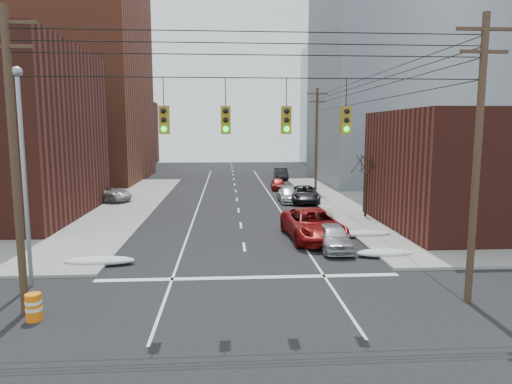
{
  "coord_description": "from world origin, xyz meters",
  "views": [
    {
      "loc": [
        -0.99,
        -13.69,
        6.79
      ],
      "look_at": [
        0.79,
        13.55,
        3.0
      ],
      "focal_mm": 32.0,
      "sensor_mm": 36.0,
      "label": 1
    }
  ],
  "objects": [
    {
      "name": "snow_nw",
      "position": [
        -7.4,
        9.0,
        0.21
      ],
      "size": [
        3.5,
        1.08,
        0.42
      ],
      "primitive_type": "ellipsoid",
      "color": "silver",
      "rests_on": "ground"
    },
    {
      "name": "street_light",
      "position": [
        -9.5,
        6.0,
        5.54
      ],
      "size": [
        0.44,
        0.44,
        9.32
      ],
      "color": "gray",
      "rests_on": "ground"
    },
    {
      "name": "lot_car_d",
      "position": [
        -16.89,
        30.8,
        0.88
      ],
      "size": [
        4.5,
        2.42,
        1.45
      ],
      "primitive_type": "imported",
      "rotation": [
        0.0,
        0.0,
        1.74
      ],
      "color": "#B7B8BC",
      "rests_on": "sidewalk_nw"
    },
    {
      "name": "parked_car_f",
      "position": [
        6.4,
        47.52,
        0.79
      ],
      "size": [
        1.81,
        4.82,
        1.57
      ],
      "primitive_type": "imported",
      "rotation": [
        0.0,
        0.0,
        -0.03
      ],
      "color": "black",
      "rests_on": "ground"
    },
    {
      "name": "red_pickup",
      "position": [
        4.33,
        13.61,
        0.93
      ],
      "size": [
        3.52,
        6.87,
        1.85
      ],
      "primitive_type": "imported",
      "rotation": [
        0.0,
        0.0,
        0.07
      ],
      "color": "maroon",
      "rests_on": "ground"
    },
    {
      "name": "building_brick_tall",
      "position": [
        -24.0,
        48.0,
        15.0
      ],
      "size": [
        24.0,
        20.0,
        30.0
      ],
      "primitive_type": "cube",
      "color": "brown",
      "rests_on": "ground"
    },
    {
      "name": "building_storefront",
      "position": [
        18.0,
        16.0,
        4.0
      ],
      "size": [
        16.0,
        12.0,
        8.0
      ],
      "primitive_type": "cube",
      "color": "#4C1E16",
      "rests_on": "ground"
    },
    {
      "name": "lot_car_b",
      "position": [
        -12.32,
        28.71,
        0.9
      ],
      "size": [
        5.88,
        4.05,
        1.49
      ],
      "primitive_type": "imported",
      "rotation": [
        0.0,
        0.0,
        1.25
      ],
      "color": "#ADADB2",
      "rests_on": "sidewalk_nw"
    },
    {
      "name": "construction_barrel",
      "position": [
        -7.88,
        2.28,
        0.51
      ],
      "size": [
        0.63,
        0.63,
        0.99
      ],
      "rotation": [
        0.0,
        0.0,
        -0.13
      ],
      "color": "orange",
      "rests_on": "ground"
    },
    {
      "name": "parked_car_a",
      "position": [
        5.02,
        11.09,
        0.73
      ],
      "size": [
        1.81,
        4.3,
        1.45
      ],
      "primitive_type": "imported",
      "rotation": [
        0.0,
        0.0,
        -0.02
      ],
      "color": "#AAA9AE",
      "rests_on": "ground"
    },
    {
      "name": "lot_car_c",
      "position": [
        -16.03,
        19.99,
        0.9
      ],
      "size": [
        5.28,
        2.43,
        1.5
      ],
      "primitive_type": "imported",
      "rotation": [
        0.0,
        0.0,
        1.51
      ],
      "color": "black",
      "rests_on": "sidewalk_nw"
    },
    {
      "name": "parked_car_d",
      "position": [
        4.8,
        28.14,
        0.66
      ],
      "size": [
        1.88,
        4.55,
        1.32
      ],
      "primitive_type": "imported",
      "rotation": [
        0.0,
        0.0,
        0.01
      ],
      "color": "#A0A0A4",
      "rests_on": "ground"
    },
    {
      "name": "building_office",
      "position": [
        22.0,
        44.0,
        12.5
      ],
      "size": [
        22.0,
        20.0,
        25.0
      ],
      "primitive_type": "cube",
      "color": "gray",
      "rests_on": "ground"
    },
    {
      "name": "snow_ne",
      "position": [
        7.4,
        9.5,
        0.21
      ],
      "size": [
        3.0,
        1.08,
        0.42
      ],
      "primitive_type": "ellipsoid",
      "color": "silver",
      "rests_on": "ground"
    },
    {
      "name": "building_brick_far",
      "position": [
        -26.0,
        74.0,
        6.0
      ],
      "size": [
        22.0,
        18.0,
        12.0
      ],
      "primitive_type": "cube",
      "color": "#4C1E16",
      "rests_on": "ground"
    },
    {
      "name": "parked_car_c",
      "position": [
        6.26,
        27.86,
        0.77
      ],
      "size": [
        3.06,
        5.75,
        1.54
      ],
      "primitive_type": "imported",
      "rotation": [
        0.0,
        0.0,
        -0.09
      ],
      "color": "black",
      "rests_on": "ground"
    },
    {
      "name": "parked_car_b",
      "position": [
        5.37,
        16.1,
        0.7
      ],
      "size": [
        1.9,
        4.37,
        1.4
      ],
      "primitive_type": "imported",
      "rotation": [
        0.0,
        0.0,
        -0.1
      ],
      "color": "silver",
      "rests_on": "ground"
    },
    {
      "name": "utility_pole_far",
      "position": [
        8.5,
        34.0,
        5.78
      ],
      "size": [
        2.2,
        0.28,
        11.0
      ],
      "color": "#473323",
      "rests_on": "ground"
    },
    {
      "name": "utility_pole_left",
      "position": [
        -8.5,
        3.0,
        5.78
      ],
      "size": [
        2.2,
        0.28,
        11.0
      ],
      "color": "#473323",
      "rests_on": "ground"
    },
    {
      "name": "lot_car_a",
      "position": [
        -15.71,
        23.79,
        0.92
      ],
      "size": [
        4.76,
        1.83,
        1.55
      ],
      "primitive_type": "imported",
      "rotation": [
        0.0,
        0.0,
        1.53
      ],
      "color": "silver",
      "rests_on": "sidewalk_nw"
    },
    {
      "name": "utility_pole_right",
      "position": [
        8.5,
        3.0,
        5.78
      ],
      "size": [
        2.2,
        0.28,
        11.0
      ],
      "color": "#473323",
      "rests_on": "ground"
    },
    {
      "name": "snow_east_far",
      "position": [
        7.4,
        14.0,
        0.21
      ],
      "size": [
        4.0,
        1.08,
        0.42
      ],
      "primitive_type": "ellipsoid",
      "color": "silver",
      "rests_on": "ground"
    },
    {
      "name": "building_glass",
      "position": [
        24.0,
        70.0,
        11.0
      ],
      "size": [
        20.0,
        18.0,
        22.0
      ],
      "primitive_type": "cube",
      "color": "gray",
      "rests_on": "ground"
    },
    {
      "name": "bare_tree",
      "position": [
        9.59,
        20.0,
        2.32
      ],
      "size": [
        2.09,
        2.2,
        4.93
      ],
      "color": "black",
      "rests_on": "ground"
    },
    {
      "name": "traffic_signals",
      "position": [
        0.1,
        2.97,
        7.17
      ],
      "size": [
        17.0,
        0.42,
        2.02
      ],
      "color": "black",
      "rests_on": "ground"
    },
    {
      "name": "parked_car_e",
      "position": [
        4.8,
        36.97,
        0.65
      ],
      "size": [
        1.7,
        3.87,
        1.3
      ],
      "primitive_type": "imported",
      "rotation": [
        0.0,
        0.0,
        -0.05
      ],
      "color": "maroon",
      "rests_on": "ground"
    },
    {
      "name": "ground",
      "position": [
        0.0,
        0.0,
        0.0
      ],
      "size": [
        160.0,
        160.0,
        0.0
      ],
      "primitive_type": "plane",
      "color": "black",
      "rests_on": "ground"
    }
  ]
}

